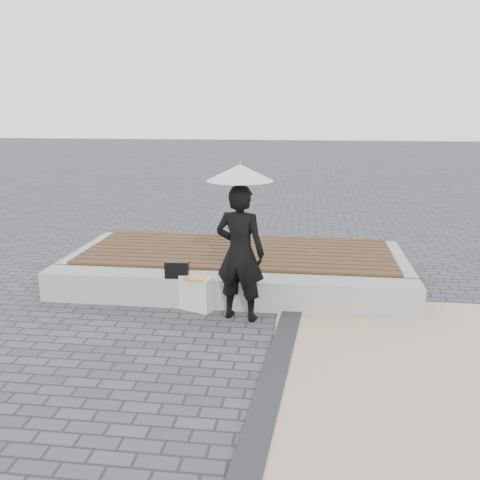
% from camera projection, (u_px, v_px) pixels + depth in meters
% --- Properties ---
extents(ground, '(80.00, 80.00, 0.00)m').
position_uv_depth(ground, '(202.00, 360.00, 5.46)').
color(ground, '#47464B').
rests_on(ground, ground).
extents(edging_band, '(0.61, 5.20, 0.04)m').
position_uv_depth(edging_band, '(270.00, 387.00, 4.88)').
color(edging_band, '#29292B').
rests_on(edging_band, ground).
extents(seating_ledge, '(5.00, 0.45, 0.40)m').
position_uv_depth(seating_ledge, '(226.00, 290.00, 6.95)').
color(seating_ledge, '#A9A8A3').
rests_on(seating_ledge, ground).
extents(timber_platform, '(5.00, 2.00, 0.40)m').
position_uv_depth(timber_platform, '(238.00, 264.00, 8.11)').
color(timber_platform, '#A0A09B').
rests_on(timber_platform, ground).
extents(timber_decking, '(4.60, 2.00, 0.04)m').
position_uv_depth(timber_decking, '(238.00, 251.00, 8.05)').
color(timber_decking, brown).
rests_on(timber_decking, timber_platform).
extents(woman, '(0.68, 0.52, 1.68)m').
position_uv_depth(woman, '(240.00, 253.00, 6.35)').
color(woman, black).
rests_on(woman, ground).
extents(parasol, '(0.78, 0.78, 1.00)m').
position_uv_depth(parasol, '(240.00, 172.00, 6.11)').
color(parasol, '#AEAEB2').
rests_on(parasol, ground).
extents(handbag, '(0.32, 0.13, 0.22)m').
position_uv_depth(handbag, '(177.00, 270.00, 6.80)').
color(handbag, black).
rests_on(handbag, seating_ledge).
extents(canvas_tote, '(0.46, 0.33, 0.45)m').
position_uv_depth(canvas_tote, '(196.00, 293.00, 6.76)').
color(canvas_tote, '#B8B9B4').
rests_on(canvas_tote, ground).
extents(magazine, '(0.29, 0.23, 0.01)m').
position_uv_depth(magazine, '(195.00, 278.00, 6.66)').
color(magazine, red).
rests_on(magazine, canvas_tote).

